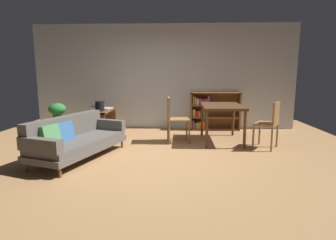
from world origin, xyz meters
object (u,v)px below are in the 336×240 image
object	(u,v)px
media_console	(103,123)
bookshelf	(211,111)
open_laptop	(103,108)
desk_speaker	(100,106)
dining_chair_far	(175,117)
dining_table	(222,109)
dining_chair_near	(270,122)
potted_floor_plant	(58,116)
fabric_couch	(75,138)

from	to	relation	value
media_console	bookshelf	bearing A→B (deg)	19.22
open_laptop	desk_speaker	distance (m)	0.46
desk_speaker	dining_chair_far	distance (m)	1.70
dining_table	desk_speaker	bearing A→B (deg)	176.98
dining_chair_near	dining_chair_far	bearing A→B (deg)	166.86
dining_table	open_laptop	bearing A→B (deg)	167.80
open_laptop	potted_floor_plant	size ratio (longest dim) A/B	0.62
potted_floor_plant	dining_table	distance (m)	3.66
potted_floor_plant	dining_table	xyz separation A→B (m)	(3.65, -0.16, 0.20)
fabric_couch	bookshelf	distance (m)	3.66
potted_floor_plant	dining_chair_far	xyz separation A→B (m)	(2.65, -0.27, 0.04)
dining_chair_near	bookshelf	bearing A→B (deg)	116.95
potted_floor_plant	open_laptop	bearing A→B (deg)	24.83
fabric_couch	media_console	bearing A→B (deg)	89.66
open_laptop	potted_floor_plant	bearing A→B (deg)	-155.17
desk_speaker	dining_table	bearing A→B (deg)	-3.02
dining_chair_near	dining_chair_far	xyz separation A→B (m)	(-1.84, 0.43, 0.01)
potted_floor_plant	bookshelf	distance (m)	3.74
media_console	potted_floor_plant	world-z (taller)	potted_floor_plant
media_console	dining_chair_far	bearing A→B (deg)	-15.51
media_console	bookshelf	distance (m)	2.76
open_laptop	dining_table	bearing A→B (deg)	-12.20
media_console	dining_chair_near	xyz separation A→B (m)	(3.52, -0.90, 0.23)
bookshelf	media_console	bearing A→B (deg)	-160.78
open_laptop	potted_floor_plant	xyz separation A→B (m)	(-0.92, -0.43, -0.14)
fabric_couch	desk_speaker	xyz separation A→B (m)	(0.02, 1.43, 0.38)
desk_speaker	dining_chair_near	distance (m)	3.58
fabric_couch	dining_table	world-z (taller)	dining_table
dining_chair_far	potted_floor_plant	bearing A→B (deg)	174.10
open_laptop	desk_speaker	size ratio (longest dim) A/B	2.22
media_console	dining_table	distance (m)	2.73
media_console	dining_chair_near	bearing A→B (deg)	-14.27
media_console	potted_floor_plant	size ratio (longest dim) A/B	1.28
bookshelf	dining_chair_near	bearing A→B (deg)	-63.05
open_laptop	bookshelf	bearing A→B (deg)	14.24
dining_chair_near	dining_chair_far	size ratio (longest dim) A/B	0.96
open_laptop	dining_table	distance (m)	2.79
fabric_couch	dining_table	distance (m)	3.00
dining_chair_near	potted_floor_plant	bearing A→B (deg)	171.09
dining_chair_far	bookshelf	xyz separation A→B (m)	(0.93, 1.37, -0.06)
dining_chair_near	bookshelf	distance (m)	2.02
desk_speaker	dining_chair_far	bearing A→B (deg)	-8.57
desk_speaker	bookshelf	distance (m)	2.84
open_laptop	dining_table	xyz separation A→B (m)	(2.73, -0.59, 0.06)
dining_chair_near	bookshelf	xyz separation A→B (m)	(-0.92, 1.80, -0.05)
dining_table	dining_chair_far	world-z (taller)	dining_chair_far
dining_chair_far	media_console	bearing A→B (deg)	164.49
dining_table	dining_chair_far	bearing A→B (deg)	-173.71
desk_speaker	bookshelf	bearing A→B (deg)	23.40
dining_table	dining_chair_far	size ratio (longest dim) A/B	1.31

